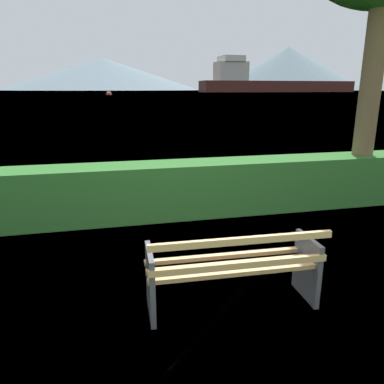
# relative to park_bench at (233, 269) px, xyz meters

# --- Properties ---
(ground_plane) EXTENTS (1400.00, 1400.00, 0.00)m
(ground_plane) POSITION_rel_park_bench_xyz_m (0.00, 0.06, -0.43)
(ground_plane) COLOR #4C6B33
(water_surface) EXTENTS (620.00, 620.00, 0.00)m
(water_surface) POSITION_rel_park_bench_xyz_m (0.00, 308.71, -0.43)
(water_surface) COLOR #7A99A8
(water_surface) RESTS_ON ground_plane
(park_bench) EXTENTS (1.74, 0.62, 0.87)m
(park_bench) POSITION_rel_park_bench_xyz_m (0.00, 0.00, 0.00)
(park_bench) COLOR tan
(park_bench) RESTS_ON ground_plane
(hedge_row) EXTENTS (11.90, 0.75, 0.93)m
(hedge_row) POSITION_rel_park_bench_xyz_m (0.00, 2.93, 0.04)
(hedge_row) COLOR #2D6B28
(hedge_row) RESTS_ON ground_plane
(cargo_ship_large) EXTENTS (105.40, 19.20, 21.82)m
(cargo_ship_large) POSITION_rel_park_bench_xyz_m (103.54, 229.05, 5.67)
(cargo_ship_large) COLOR #471E19
(cargo_ship_large) RESTS_ON water_surface
(fishing_boat_near) EXTENTS (2.08, 4.34, 1.22)m
(fishing_boat_near) POSITION_rel_park_bench_xyz_m (0.73, 137.12, 0.00)
(fishing_boat_near) COLOR #B2332D
(fishing_boat_near) RESTS_ON water_surface
(distant_hills) EXTENTS (837.87, 315.53, 66.07)m
(distant_hills) POSITION_rel_park_bench_xyz_m (-21.19, 580.45, 29.44)
(distant_hills) COLOR slate
(distant_hills) RESTS_ON ground_plane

